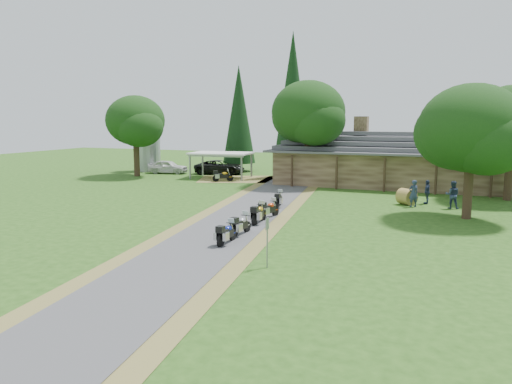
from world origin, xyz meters
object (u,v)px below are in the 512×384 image
at_px(carport, 221,165).
at_px(lodge, 392,158).
at_px(motorcycle_row_e, 279,199).
at_px(car_dark_suv, 220,164).
at_px(hay_bale, 407,197).
at_px(motorcycle_row_d, 269,208).
at_px(motorcycle_row_b, 241,224).
at_px(motorcycle_row_c, 259,213).
at_px(motorcycle_carport_a, 223,175).
at_px(silo, 147,145).
at_px(motorcycle_row_a, 227,232).
at_px(car_white_sedan, 168,165).

bearing_deg(carport, lodge, -3.01).
relative_size(carport, motorcycle_row_e, 3.62).
xyz_separation_m(car_dark_suv, hay_bale, (20.75, -12.55, -0.56)).
bearing_deg(car_dark_suv, motorcycle_row_d, -160.10).
height_order(car_dark_suv, motorcycle_row_b, car_dark_suv).
bearing_deg(motorcycle_row_c, motorcycle_row_b, -178.34).
relative_size(motorcycle_row_d, hay_bale, 1.54).
bearing_deg(motorcycle_row_c, motorcycle_carport_a, 29.44).
bearing_deg(motorcycle_row_e, hay_bale, -71.87).
bearing_deg(lodge, hay_bale, -77.21).
relative_size(silo, carport, 1.00).
relative_size(lodge, motorcycle_row_e, 12.91).
height_order(carport, motorcycle_row_b, carport).
xyz_separation_m(carport, motorcycle_row_c, (11.63, -19.06, -0.67)).
distance_m(lodge, motorcycle_row_d, 19.05).
height_order(motorcycle_row_a, motorcycle_row_c, motorcycle_row_c).
xyz_separation_m(motorcycle_row_a, motorcycle_row_b, (-0.11, 1.95, 0.02)).
relative_size(carport, motorcycle_row_b, 3.45).
distance_m(motorcycle_row_d, hay_bale, 10.90).
distance_m(silo, car_dark_suv, 9.29).
xyz_separation_m(car_dark_suv, motorcycle_row_d, (13.40, -20.60, -0.53)).
bearing_deg(car_white_sedan, lodge, -102.90).
bearing_deg(carport, motorcycle_row_a, -69.72).
bearing_deg(lodge, motorcycle_row_a, -100.69).
bearing_deg(car_dark_suv, lodge, -110.31).
bearing_deg(motorcycle_row_d, lodge, -1.15).
height_order(lodge, motorcycle_carport_a, lodge).
distance_m(motorcycle_row_a, motorcycle_row_e, 10.62).
xyz_separation_m(motorcycle_row_a, motorcycle_row_e, (-1.02, 10.57, -0.01)).
height_order(motorcycle_row_d, motorcycle_carport_a, motorcycle_carport_a).
relative_size(car_white_sedan, motorcycle_row_c, 3.03).
distance_m(silo, motorcycle_row_c, 31.59).
bearing_deg(lodge, carport, -176.89).
relative_size(silo, motorcycle_row_d, 3.43).
distance_m(car_white_sedan, motorcycle_row_b, 30.49).
relative_size(car_dark_suv, motorcycle_row_a, 3.50).
xyz_separation_m(silo, carport, (10.85, -3.01, -1.71)).
distance_m(motorcycle_row_b, motorcycle_row_c, 3.08).
distance_m(silo, motorcycle_carport_a, 13.61).
distance_m(car_white_sedan, motorcycle_row_c, 28.01).
relative_size(car_dark_suv, hay_bale, 5.20).
xyz_separation_m(carport, motorcycle_row_b, (11.85, -22.13, -0.70)).
xyz_separation_m(motorcycle_row_a, hay_bale, (7.04, 14.76, -0.01)).
distance_m(carport, motorcycle_row_c, 22.34).
height_order(lodge, motorcycle_row_d, lodge).
relative_size(motorcycle_row_d, motorcycle_row_e, 1.06).
xyz_separation_m(car_white_sedan, motorcycle_row_c, (18.92, -20.65, -0.30)).
bearing_deg(motorcycle_carport_a, silo, 116.90).
xyz_separation_m(carport, motorcycle_row_e, (10.94, -13.51, -0.73)).
relative_size(car_white_sedan, motorcycle_carport_a, 3.15).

